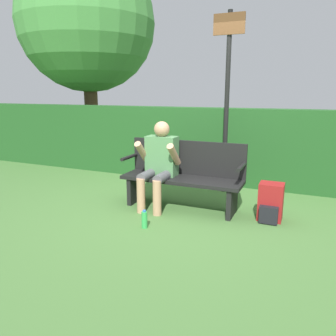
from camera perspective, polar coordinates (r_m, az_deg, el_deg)
The scene contains 8 objects.
ground_plane at distance 4.49m, azimuth 2.28°, elevation -6.94°, with size 40.00×40.00×0.00m, color #426B33.
hedge_back at distance 5.69m, azimuth 7.68°, elevation 3.91°, with size 12.00×0.36×1.28m.
park_bench at distance 4.42m, azimuth 2.66°, elevation -1.26°, with size 1.63×0.46×0.89m.
person_seated at distance 4.39m, azimuth -1.56°, elevation 1.27°, with size 0.55×0.57×1.16m.
backpack at distance 4.20m, azimuth 17.41°, elevation -5.83°, with size 0.29×0.31×0.46m.
water_bottle at distance 3.84m, azimuth -4.12°, elevation -8.93°, with size 0.07×0.07×0.22m.
signpost at distance 5.06m, azimuth 10.25°, elevation 13.10°, with size 0.45×0.09×2.67m.
tree at distance 8.33m, azimuth -13.93°, elevation 23.27°, with size 3.09×3.09×4.61m.
Camera 1 is at (1.50, -3.94, 1.55)m, focal length 35.00 mm.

